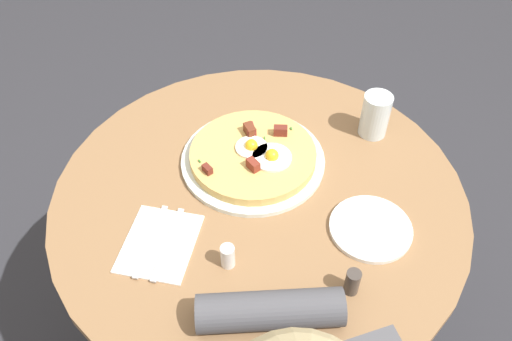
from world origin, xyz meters
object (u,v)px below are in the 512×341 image
object	(u,v)px
breakfast_pizza	(254,154)
water_glass	(375,115)
fork	(168,243)
knife	(151,240)
dining_table	(259,238)
bread_plate	(371,228)
pepper_shaker	(352,282)
salt_shaker	(228,256)
pizza_plate	(253,160)

from	to	relation	value
breakfast_pizza	water_glass	distance (m)	0.31
fork	knife	size ratio (longest dim) A/B	1.00
dining_table	fork	distance (m)	0.29
dining_table	water_glass	distance (m)	0.41
bread_plate	pepper_shaker	bearing A→B (deg)	-131.21
water_glass	dining_table	bearing A→B (deg)	-163.39
breakfast_pizza	fork	xyz separation A→B (m)	(-0.24, -0.17, -0.02)
breakfast_pizza	water_glass	world-z (taller)	water_glass
knife	breakfast_pizza	bearing A→B (deg)	-30.36
bread_plate	water_glass	size ratio (longest dim) A/B	1.55
water_glass	salt_shaker	world-z (taller)	water_glass
breakfast_pizza	salt_shaker	xyz separation A→B (m)	(-0.13, -0.25, 0.00)
dining_table	fork	size ratio (longest dim) A/B	5.05
dining_table	water_glass	world-z (taller)	water_glass
breakfast_pizza	knife	world-z (taller)	breakfast_pizza
salt_shaker	dining_table	bearing A→B (deg)	53.23
pizza_plate	dining_table	bearing A→B (deg)	-99.99
pizza_plate	knife	size ratio (longest dim) A/B	1.84
salt_shaker	pepper_shaker	size ratio (longest dim) A/B	0.93
pizza_plate	salt_shaker	size ratio (longest dim) A/B	6.28
water_glass	pepper_shaker	size ratio (longest dim) A/B	1.94
pizza_plate	pepper_shaker	bearing A→B (deg)	-79.80
salt_shaker	pepper_shaker	world-z (taller)	pepper_shaker
breakfast_pizza	bread_plate	world-z (taller)	breakfast_pizza
salt_shaker	pizza_plate	bearing A→B (deg)	61.85
salt_shaker	fork	bearing A→B (deg)	141.81
fork	salt_shaker	bearing A→B (deg)	-97.85
bread_plate	knife	bearing A→B (deg)	165.51
bread_plate	salt_shaker	xyz separation A→B (m)	(-0.30, 0.01, 0.02)
pizza_plate	water_glass	distance (m)	0.31
breakfast_pizza	fork	bearing A→B (deg)	-144.58
pizza_plate	water_glass	size ratio (longest dim) A/B	3.01
pizza_plate	pepper_shaker	world-z (taller)	pepper_shaker
fork	pepper_shaker	size ratio (longest dim) A/B	3.17
bread_plate	fork	xyz separation A→B (m)	(-0.40, 0.09, 0.00)
bread_plate	fork	distance (m)	0.41
knife	salt_shaker	size ratio (longest dim) A/B	3.40
fork	pepper_shaker	world-z (taller)	pepper_shaker
pizza_plate	fork	xyz separation A→B (m)	(-0.24, -0.17, 0.00)
breakfast_pizza	pepper_shaker	xyz separation A→B (m)	(0.07, -0.38, 0.00)
breakfast_pizza	knife	size ratio (longest dim) A/B	1.61
pizza_plate	pepper_shaker	distance (m)	0.38
breakfast_pizza	water_glass	xyz separation A→B (m)	(0.31, 0.00, 0.03)
bread_plate	water_glass	world-z (taller)	water_glass
dining_table	pepper_shaker	distance (m)	0.36
fork	knife	bearing A→B (deg)	90.00
pizza_plate	salt_shaker	bearing A→B (deg)	-118.15
dining_table	breakfast_pizza	world-z (taller)	breakfast_pizza
dining_table	fork	xyz separation A→B (m)	(-0.22, -0.08, 0.18)
bread_plate	salt_shaker	size ratio (longest dim) A/B	3.23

